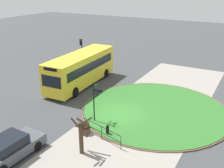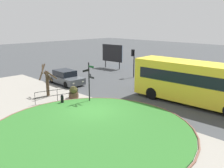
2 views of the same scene
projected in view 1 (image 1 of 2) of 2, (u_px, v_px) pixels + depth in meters
The scene contains 12 objects.
ground at pixel (120, 115), 22.07m from camera, with size 120.00×120.00×0.00m, color #3D3F42.
sidewalk_paving at pixel (142, 120), 21.17m from camera, with size 32.00×8.05×0.02m, color gray.
grass_island at pixel (155, 109), 22.91m from camera, with size 12.22×12.22×0.10m, color #2D6B28.
grass_kerb_ring at pixel (155, 109), 22.91m from camera, with size 12.53×12.53×0.11m, color brown.
signpost_directional at pixel (95, 99), 20.38m from camera, with size 0.70×0.75×3.26m.
bollard_foreground at pixel (107, 130), 19.09m from camera, with size 0.24×0.24×0.76m.
railing_grass_edge at pixel (101, 131), 18.40m from camera, with size 0.94×3.51×1.03m.
bus_yellow at pixel (81, 69), 28.00m from camera, with size 9.99×3.08×3.31m.
car_near_lane at pixel (9, 148), 16.48m from camera, with size 4.48×2.03×1.44m.
traffic_light_far at pixel (81, 46), 34.04m from camera, with size 0.49×0.26×3.52m.
planter_near_signpost at pixel (85, 127), 19.28m from camera, with size 0.83×0.83×1.04m.
street_tree_bare at pixel (81, 133), 16.66m from camera, with size 1.45×1.43×2.79m.
Camera 1 is at (-17.52, -9.06, 10.25)m, focal length 42.95 mm.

